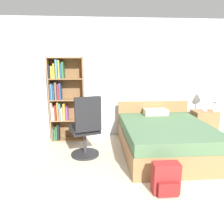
{
  "coord_description": "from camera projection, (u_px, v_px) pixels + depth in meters",
  "views": [
    {
      "loc": [
        -0.96,
        -1.68,
        1.72
      ],
      "look_at": [
        -0.66,
        1.98,
        0.84
      ],
      "focal_mm": 35.0,
      "sensor_mm": 36.0,
      "label": 1
    }
  ],
  "objects": [
    {
      "name": "water_bottle",
      "position": [
        214.0,
        107.0,
        4.78
      ],
      "size": [
        0.07,
        0.07,
        0.22
      ],
      "color": "silver",
      "rests_on": "nightstand"
    },
    {
      "name": "backpack_red",
      "position": [
        166.0,
        179.0,
        2.86
      ],
      "size": [
        0.35,
        0.24,
        0.42
      ],
      "color": "maroon",
      "rests_on": "ground_plane"
    },
    {
      "name": "bookshelf",
      "position": [
        63.0,
        99.0,
        4.66
      ],
      "size": [
        0.73,
        0.3,
        1.78
      ],
      "color": "olive",
      "rests_on": "ground_plane"
    },
    {
      "name": "table_lamp",
      "position": [
        206.0,
        91.0,
        4.82
      ],
      "size": [
        0.2,
        0.2,
        0.57
      ],
      "color": "#B2B2B7",
      "rests_on": "nightstand"
    },
    {
      "name": "nightstand",
      "position": [
        204.0,
        124.0,
        4.96
      ],
      "size": [
        0.52,
        0.42,
        0.61
      ],
      "color": "olive",
      "rests_on": "ground_plane"
    },
    {
      "name": "wall_back",
      "position": [
        136.0,
        79.0,
        4.94
      ],
      "size": [
        9.0,
        0.06,
        2.6
      ],
      "color": "silver",
      "rests_on": "ground_plane"
    },
    {
      "name": "office_chair",
      "position": [
        86.0,
        129.0,
        3.84
      ],
      "size": [
        0.6,
        0.67,
        1.14
      ],
      "color": "#232326",
      "rests_on": "ground_plane"
    },
    {
      "name": "bed",
      "position": [
        164.0,
        137.0,
        4.13
      ],
      "size": [
        1.57,
        1.97,
        0.82
      ],
      "color": "olive",
      "rests_on": "ground_plane"
    }
  ]
}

